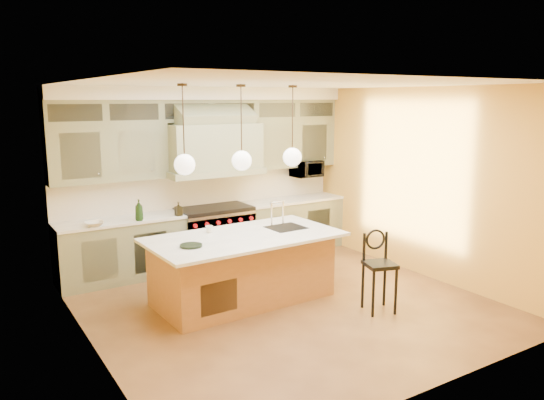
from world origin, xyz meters
TOP-DOWN VIEW (x-y plane):
  - floor at (0.00, 0.00)m, footprint 5.00×5.00m
  - ceiling at (0.00, 0.00)m, footprint 5.00×5.00m
  - wall_back at (0.00, 2.50)m, footprint 5.00×0.00m
  - wall_front at (0.00, -2.50)m, footprint 5.00×0.00m
  - wall_left at (-2.50, 0.00)m, footprint 0.00×5.00m
  - wall_right at (2.50, 0.00)m, footprint 0.00×5.00m
  - back_cabinetry at (0.00, 2.23)m, footprint 5.00×0.77m
  - range at (0.00, 2.14)m, footprint 1.20×0.74m
  - kitchen_island at (-0.39, 0.45)m, footprint 2.61×1.44m
  - counter_stool at (0.91, -0.80)m, footprint 0.46×0.46m
  - microwave at (1.95, 2.25)m, footprint 0.54×0.37m
  - oil_bottle_a at (-1.33, 1.92)m, footprint 0.14×0.14m
  - oil_bottle_b at (-0.71, 1.92)m, footprint 0.11×0.11m
  - fruit_bowl at (-1.98, 1.92)m, footprint 0.27×0.27m
  - cup at (-0.73, 0.79)m, footprint 0.12×0.12m
  - pendant_left at (-1.20, 0.45)m, footprint 0.26×0.26m
  - pendant_center at (-0.40, 0.45)m, footprint 0.26×0.26m
  - pendant_right at (0.40, 0.45)m, footprint 0.26×0.26m

SIDE VIEW (x-z plane):
  - floor at x=0.00m, z-range 0.00..0.00m
  - kitchen_island at x=-0.39m, z-range -0.20..1.15m
  - range at x=0.00m, z-range 0.01..0.97m
  - counter_stool at x=0.91m, z-range 0.07..1.12m
  - cup at x=-0.73m, z-range 0.92..1.02m
  - fruit_bowl at x=-1.98m, z-range 0.94..1.00m
  - oil_bottle_b at x=-0.71m, z-range 0.94..1.15m
  - oil_bottle_a at x=-1.33m, z-range 0.94..1.26m
  - back_cabinetry at x=0.00m, z-range -0.02..2.88m
  - microwave at x=1.95m, z-range 1.30..1.60m
  - wall_back at x=0.00m, z-range -1.05..3.95m
  - wall_front at x=0.00m, z-range -1.05..3.95m
  - wall_left at x=-2.50m, z-range -1.05..3.95m
  - wall_right at x=2.50m, z-range -1.05..3.95m
  - pendant_left at x=-1.20m, z-range 1.39..2.50m
  - pendant_center at x=-0.40m, z-range 1.39..2.50m
  - pendant_right at x=0.40m, z-range 1.39..2.50m
  - ceiling at x=0.00m, z-range 2.90..2.90m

